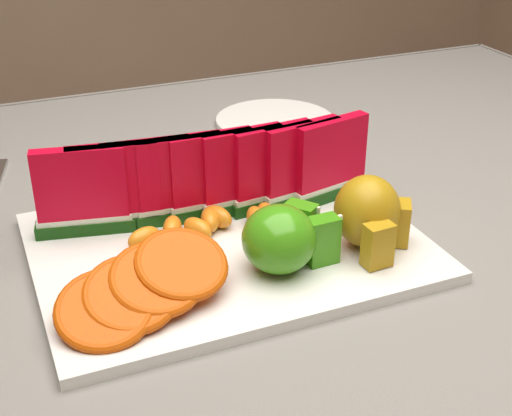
% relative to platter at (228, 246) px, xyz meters
% --- Properties ---
extents(table, '(1.40, 0.90, 0.75)m').
position_rel_platter_xyz_m(table, '(0.02, 0.06, -0.11)').
color(table, '#462718').
rests_on(table, ground).
extents(tablecloth, '(1.53, 1.03, 0.20)m').
position_rel_platter_xyz_m(tablecloth, '(0.02, 0.06, -0.05)').
color(tablecloth, slate).
rests_on(tablecloth, table).
extents(platter, '(0.40, 0.30, 0.01)m').
position_rel_platter_xyz_m(platter, '(0.00, 0.00, 0.00)').
color(platter, silver).
rests_on(platter, tablecloth).
extents(apple_cluster, '(0.11, 0.10, 0.07)m').
position_rel_platter_xyz_m(apple_cluster, '(0.03, -0.07, 0.04)').
color(apple_cluster, '#46931D').
rests_on(apple_cluster, platter).
extents(pear_cluster, '(0.10, 0.10, 0.08)m').
position_rel_platter_xyz_m(pear_cluster, '(0.13, -0.06, 0.04)').
color(pear_cluster, '#B66E13').
rests_on(pear_cluster, platter).
extents(side_plate, '(0.20, 0.20, 0.01)m').
position_rel_platter_xyz_m(side_plate, '(0.20, 0.32, -0.00)').
color(side_plate, silver).
rests_on(side_plate, tablecloth).
extents(watermelon_row, '(0.39, 0.07, 0.10)m').
position_rel_platter_xyz_m(watermelon_row, '(0.01, 0.06, 0.05)').
color(watermelon_row, '#124011').
rests_on(watermelon_row, platter).
extents(orange_fan_front, '(0.18, 0.13, 0.05)m').
position_rel_platter_xyz_m(orange_fan_front, '(-0.11, -0.08, 0.03)').
color(orange_fan_front, '#D94300').
rests_on(orange_fan_front, platter).
extents(orange_fan_back, '(0.24, 0.10, 0.04)m').
position_rel_platter_xyz_m(orange_fan_back, '(-0.03, 0.12, 0.02)').
color(orange_fan_back, '#D94300').
rests_on(orange_fan_back, platter).
extents(tangerine_segments, '(0.17, 0.06, 0.02)m').
position_rel_platter_xyz_m(tangerine_segments, '(-0.01, 0.02, 0.02)').
color(tangerine_segments, '#DB4C01').
rests_on(tangerine_segments, platter).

